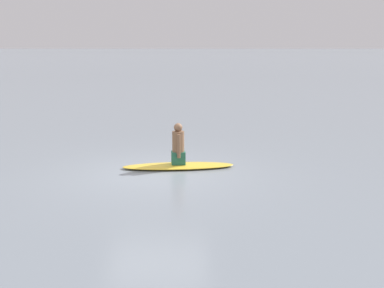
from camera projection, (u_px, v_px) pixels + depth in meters
name	position (u px, v px, depth m)	size (l,w,h in m)	color
ground_plane	(157.00, 173.00, 12.22)	(400.00, 400.00, 0.00)	gray
surfboard	(178.00, 166.00, 12.75)	(2.84, 0.74, 0.10)	gold
person_paddler	(178.00, 146.00, 12.65)	(0.38, 0.46, 1.06)	#26664C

